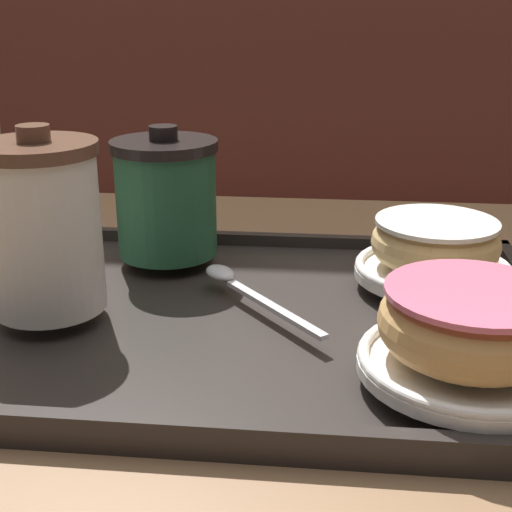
# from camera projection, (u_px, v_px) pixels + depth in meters

# --- Properties ---
(booth_bench) EXTENTS (1.30, 0.44, 1.00)m
(booth_bench) POSITION_uv_depth(u_px,v_px,m) (284.00, 310.00, 1.56)
(booth_bench) COLOR brown
(booth_bench) RESTS_ON ground_plane
(cafe_table) EXTENTS (1.05, 0.78, 0.70)m
(cafe_table) POSITION_uv_depth(u_px,v_px,m) (253.00, 463.00, 0.66)
(cafe_table) COLOR #846042
(cafe_table) RESTS_ON ground_plane
(serving_tray) EXTENTS (0.48, 0.37, 0.02)m
(serving_tray) POSITION_uv_depth(u_px,v_px,m) (256.00, 320.00, 0.59)
(serving_tray) COLOR #282321
(serving_tray) RESTS_ON cafe_table
(coffee_cup_front) EXTENTS (0.09, 0.09, 0.15)m
(coffee_cup_front) POSITION_uv_depth(u_px,v_px,m) (43.00, 226.00, 0.55)
(coffee_cup_front) COLOR white
(coffee_cup_front) RESTS_ON serving_tray
(coffee_cup_rear) EXTENTS (0.10, 0.10, 0.12)m
(coffee_cup_rear) POSITION_uv_depth(u_px,v_px,m) (166.00, 197.00, 0.68)
(coffee_cup_rear) COLOR #235638
(coffee_cup_rear) RESTS_ON serving_tray
(plate_with_chocolate_donut) EXTENTS (0.15, 0.15, 0.01)m
(plate_with_chocolate_donut) POSITION_uv_depth(u_px,v_px,m) (466.00, 363.00, 0.47)
(plate_with_chocolate_donut) COLOR white
(plate_with_chocolate_donut) RESTS_ON serving_tray
(donut_chocolate_glazed) EXTENTS (0.12, 0.12, 0.05)m
(donut_chocolate_glazed) POSITION_uv_depth(u_px,v_px,m) (471.00, 322.00, 0.46)
(donut_chocolate_glazed) COLOR tan
(donut_chocolate_glazed) RESTS_ON plate_with_chocolate_donut
(plate_with_plain_donut) EXTENTS (0.14, 0.14, 0.01)m
(plate_with_plain_donut) POSITION_uv_depth(u_px,v_px,m) (433.00, 270.00, 0.63)
(plate_with_plain_donut) COLOR white
(plate_with_plain_donut) RESTS_ON serving_tray
(donut_plain) EXTENTS (0.11, 0.11, 0.04)m
(donut_plain) POSITION_uv_depth(u_px,v_px,m) (435.00, 241.00, 0.63)
(donut_plain) COLOR #DBB270
(donut_plain) RESTS_ON plate_with_plain_donut
(spoon) EXTENTS (0.12, 0.14, 0.01)m
(spoon) POSITION_uv_depth(u_px,v_px,m) (237.00, 283.00, 0.61)
(spoon) COLOR silver
(spoon) RESTS_ON serving_tray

